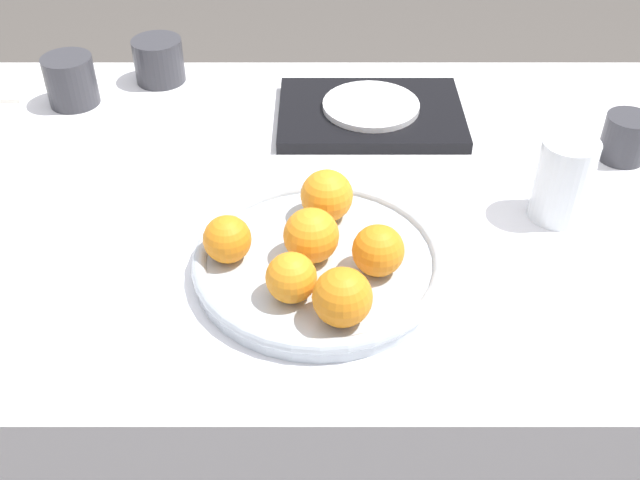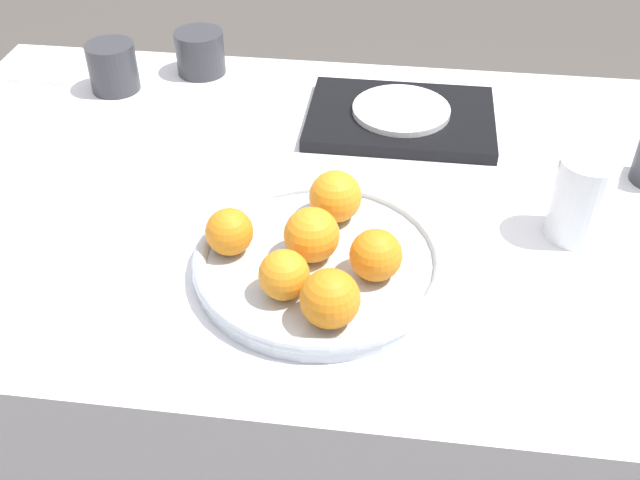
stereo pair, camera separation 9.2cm
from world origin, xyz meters
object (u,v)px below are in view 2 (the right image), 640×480
at_px(orange_5, 376,255).
at_px(side_plate, 401,110).
at_px(serving_tray, 401,118).
at_px(napkin, 47,70).
at_px(cup_1, 200,53).
at_px(cup_2, 113,67).
at_px(fruit_platter, 320,261).
at_px(orange_4, 229,232).
at_px(water_glass, 581,198).
at_px(orange_2, 312,235).
at_px(orange_0, 333,196).
at_px(orange_1, 330,299).
at_px(orange_3, 284,275).

relative_size(orange_5, side_plate, 0.40).
distance_m(serving_tray, napkin, 0.66).
distance_m(cup_1, cup_2, 0.16).
bearing_deg(side_plate, fruit_platter, -102.45).
height_order(orange_4, side_plate, orange_4).
relative_size(fruit_platter, water_glass, 2.71).
distance_m(orange_2, cup_2, 0.60).
bearing_deg(fruit_platter, orange_0, 86.07).
height_order(side_plate, cup_1, cup_1).
bearing_deg(side_plate, orange_5, -91.97).
height_order(orange_1, cup_2, orange_1).
distance_m(water_glass, cup_1, 0.73).
distance_m(orange_4, side_plate, 0.43).
distance_m(orange_1, cup_1, 0.70).
bearing_deg(orange_1, orange_5, 61.73).
distance_m(fruit_platter, orange_2, 0.04).
bearing_deg(fruit_platter, orange_1, -76.84).
bearing_deg(orange_4, orange_2, 0.81).
bearing_deg(cup_1, napkin, -172.72).
height_order(fruit_platter, orange_1, orange_1).
relative_size(orange_4, orange_5, 0.94).
bearing_deg(cup_1, cup_2, -148.13).
distance_m(orange_0, orange_4, 0.15).
bearing_deg(orange_3, serving_tray, 75.46).
relative_size(orange_3, napkin, 0.56).
relative_size(fruit_platter, orange_2, 4.62).
relative_size(serving_tray, side_plate, 1.90).
distance_m(water_glass, cup_2, 0.81).
xyz_separation_m(orange_3, side_plate, (0.12, 0.45, -0.03)).
bearing_deg(orange_2, orange_0, 78.89).
xyz_separation_m(fruit_platter, orange_5, (0.07, -0.02, 0.04)).
height_order(orange_5, cup_2, same).
distance_m(orange_2, side_plate, 0.39).
height_order(orange_0, orange_4, orange_0).
bearing_deg(orange_5, water_glass, 28.82).
bearing_deg(serving_tray, orange_1, -96.89).
xyz_separation_m(orange_5, side_plate, (0.01, 0.41, -0.03)).
height_order(fruit_platter, water_glass, water_glass).
xyz_separation_m(orange_1, water_glass, (0.30, 0.23, 0.00)).
distance_m(orange_3, orange_4, 0.11).
bearing_deg(serving_tray, orange_3, -104.54).
relative_size(orange_2, orange_5, 1.09).
height_order(orange_3, side_plate, orange_3).
relative_size(orange_0, orange_5, 1.09).
bearing_deg(orange_5, orange_2, 162.62).
height_order(fruit_platter, orange_2, orange_2).
height_order(orange_3, serving_tray, orange_3).
distance_m(side_plate, cup_1, 0.40).
bearing_deg(orange_0, orange_1, -84.29).
relative_size(orange_4, cup_2, 0.71).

